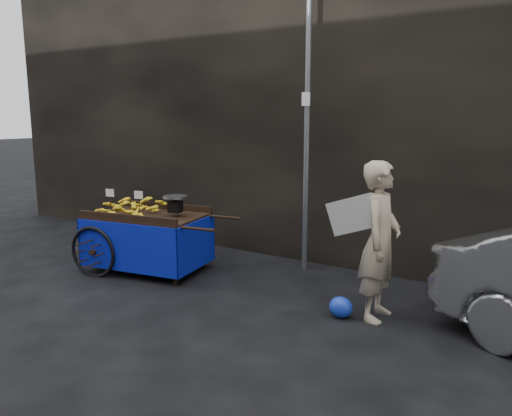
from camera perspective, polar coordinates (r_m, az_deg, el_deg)
The scene contains 6 objects.
ground at distance 6.42m, azimuth -2.26°, elevation -9.35°, with size 80.00×80.00×0.00m, color black.
building_wall at distance 8.15m, azimuth 10.77°, elevation 12.62°, with size 13.50×2.00×5.00m.
street_pole at distance 7.00m, azimuth 5.85°, elevation 9.06°, with size 0.12×0.10×4.00m.
banana_cart at distance 7.21m, azimuth -12.66°, elevation -1.34°, with size 2.30×1.34×1.18m.
vendor at distance 5.49m, azimuth 13.98°, elevation -3.70°, with size 0.75×0.65×1.72m.
plastic_bag at distance 5.64m, azimuth 9.67°, elevation -11.12°, with size 0.26×0.21×0.24m, color #1A38C8.
Camera 1 is at (3.47, -4.94, 2.20)m, focal length 35.00 mm.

